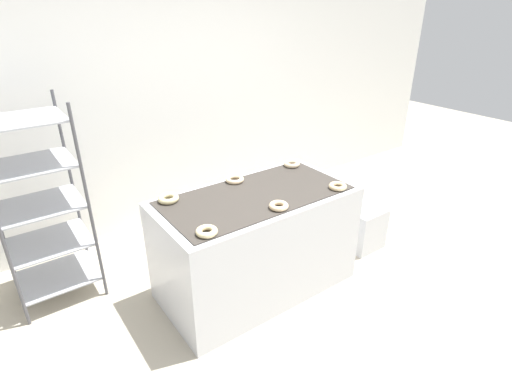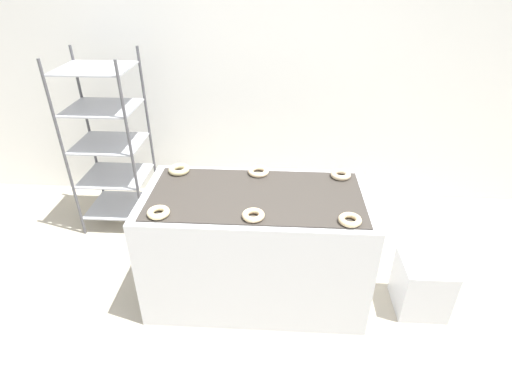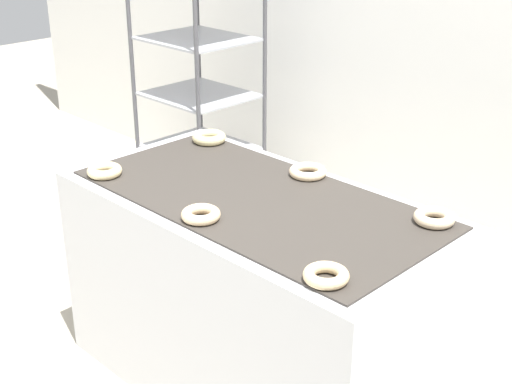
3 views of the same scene
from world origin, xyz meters
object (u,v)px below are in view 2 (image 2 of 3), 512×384
donut_far_right (341,175)px  donut_near_left (158,212)px  fryer_machine (256,246)px  donut_near_right (350,220)px  glaze_bin (422,285)px  donut_far_center (258,171)px  donut_near_center (253,215)px  donut_far_left (179,170)px  baking_rack_cart (109,143)px

donut_far_right → donut_near_left: bearing=-154.5°
fryer_machine → donut_near_left: donut_near_left is taller
donut_near_right → donut_far_right: (0.01, 0.56, 0.00)m
glaze_bin → donut_near_left: (-1.76, -0.18, 0.67)m
glaze_bin → donut_far_center: donut_far_center is taller
glaze_bin → donut_near_center: bearing=-171.4°
glaze_bin → donut_near_right: bearing=-162.6°
donut_near_right → donut_far_center: (-0.58, 0.58, -0.00)m
donut_near_right → donut_far_center: bearing=135.1°
donut_near_left → donut_far_left: 0.56m
donut_near_right → donut_far_left: (-1.15, 0.57, 0.00)m
baking_rack_cart → donut_near_center: bearing=-40.6°
glaze_bin → donut_far_left: size_ratio=2.66×
baking_rack_cart → donut_near_left: baking_rack_cart is taller
glaze_bin → donut_far_left: 1.92m
glaze_bin → donut_near_center: donut_near_center is taller
fryer_machine → donut_near_left: (-0.58, -0.28, 0.45)m
baking_rack_cart → donut_near_left: bearing=-56.6°
fryer_machine → donut_near_right: bearing=-26.3°
fryer_machine → donut_near_center: size_ratio=11.06×
donut_far_right → glaze_bin: bearing=-31.7°
donut_far_left → donut_far_center: size_ratio=1.02×
donut_near_center → donut_near_right: donut_near_center is taller
donut_near_center → glaze_bin: bearing=8.6°
donut_near_left → donut_far_center: 0.81m
baking_rack_cart → donut_far_right: 2.02m
donut_near_center → donut_near_right: 0.57m
baking_rack_cart → glaze_bin: (2.52, -0.97, -0.60)m
baking_rack_cart → donut_far_right: (1.92, -0.60, 0.07)m
donut_near_center → donut_far_left: bearing=136.3°
glaze_bin → donut_near_right: (-0.61, -0.19, 0.67)m
fryer_machine → donut_near_left: bearing=-154.4°
donut_far_center → baking_rack_cart: bearing=156.4°
donut_far_left → donut_far_center: (0.57, 0.01, -0.00)m
glaze_bin → donut_far_left: bearing=168.1°
donut_near_center → donut_far_left: donut_far_left is taller
fryer_machine → donut_near_right: (0.57, -0.28, 0.45)m
glaze_bin → donut_far_center: (-1.19, 0.38, 0.67)m
donut_near_left → donut_near_center: size_ratio=1.01×
donut_near_right → fryer_machine: bearing=153.7°
baking_rack_cart → donut_far_center: size_ratio=10.49×
donut_far_left → donut_far_center: donut_far_left is taller
donut_near_left → donut_near_right: 1.15m
donut_near_right → glaze_bin: bearing=17.4°
donut_near_left → donut_far_right: bearing=25.5°
donut_far_left → donut_near_right: bearing=-26.1°
donut_near_right → donut_far_center: size_ratio=0.92×
donut_far_right → baking_rack_cart: bearing=162.7°
glaze_bin → donut_near_left: bearing=-174.0°
fryer_machine → donut_near_left: size_ratio=11.00×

